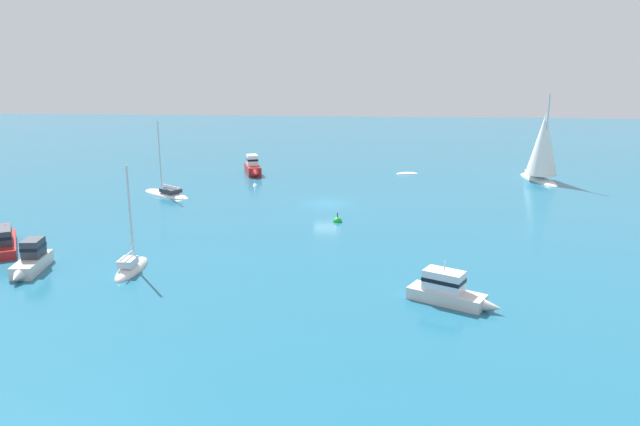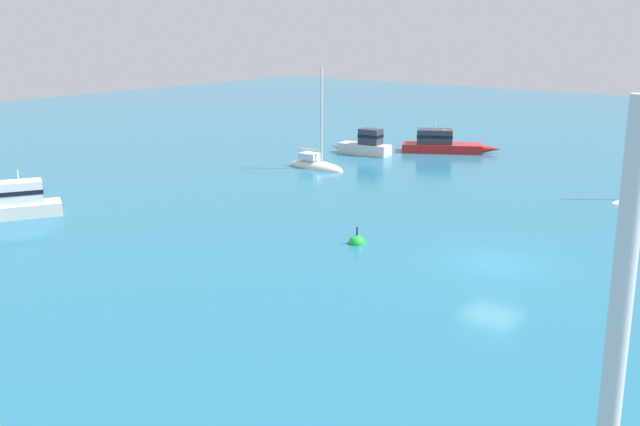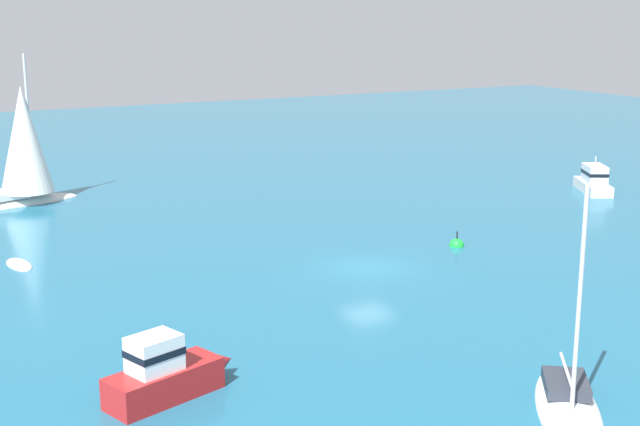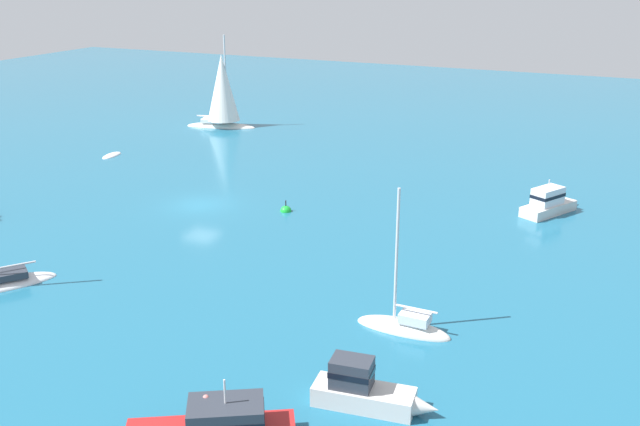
% 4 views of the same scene
% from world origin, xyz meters
% --- Properties ---
extents(ground_plane, '(160.00, 160.00, 0.00)m').
position_xyz_m(ground_plane, '(0.00, 0.00, 0.00)').
color(ground_plane, '#1E607F').
extents(yacht, '(7.99, 4.23, 10.41)m').
position_xyz_m(yacht, '(12.56, -23.69, 3.65)').
color(yacht, silver).
rests_on(yacht, ground).
extents(launch, '(3.74, 5.56, 2.60)m').
position_xyz_m(launch, '(-23.95, -8.79, 0.79)').
color(launch, silver).
rests_on(launch, ground).
extents(rib, '(1.39, 2.77, 0.42)m').
position_xyz_m(rib, '(15.56, -8.75, 0.00)').
color(rib, white).
rests_on(rib, ground).
extents(launch_1, '(5.22, 1.92, 2.08)m').
position_xyz_m(launch_1, '(-20.47, 18.99, 0.77)').
color(launch_1, silver).
rests_on(launch_1, ground).
extents(yacht_1, '(4.84, 1.52, 7.81)m').
position_xyz_m(yacht_1, '(-19.92, 12.20, 0.14)').
color(yacht_1, silver).
rests_on(yacht_1, ground).
extents(channel_buoy, '(0.83, 0.83, 1.23)m').
position_xyz_m(channel_buoy, '(-6.50, -1.34, 0.00)').
color(channel_buoy, green).
rests_on(channel_buoy, ground).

